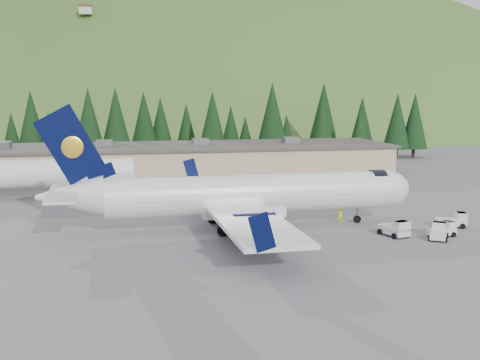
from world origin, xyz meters
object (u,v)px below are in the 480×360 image
terminal_building (169,161)px  baggage_tug_c (439,232)px  baggage_tug_a (443,230)px  baggage_tug_d (396,229)px  ramp_worker (340,214)px  baggage_tug_b (454,220)px  airliner (241,196)px  second_airliner (22,173)px

terminal_building → baggage_tug_c: bearing=-65.3°
baggage_tug_a → baggage_tug_d: 4.54m
terminal_building → ramp_worker: terminal_building is taller
baggage_tug_a → baggage_tug_d: size_ratio=0.86×
baggage_tug_a → baggage_tug_b: size_ratio=0.91×
terminal_building → baggage_tug_d: (17.51, -44.11, -1.90)m
baggage_tug_a → airliner: bearing=146.1°
airliner → baggage_tug_c: (17.10, -7.71, -2.66)m
baggage_tug_c → ramp_worker: (-6.49, 8.28, 0.27)m
terminal_building → ramp_worker: 40.22m
second_airliner → baggage_tug_a: (41.89, -28.89, -2.70)m
airliner → baggage_tug_a: bearing=-22.1°
baggage_tug_c → ramp_worker: bearing=71.2°
airliner → baggage_tug_b: (21.15, -3.56, -2.64)m
second_airliner → baggage_tug_d: 46.88m
baggage_tug_b → baggage_tug_d: size_ratio=0.94×
second_airliner → baggage_tug_b: bearing=-29.6°
baggage_tug_b → terminal_building: size_ratio=0.04×
baggage_tug_b → baggage_tug_c: (-4.05, -4.16, -0.03)m
baggage_tug_a → terminal_building: size_ratio=0.04×
second_airliner → baggage_tug_b: 51.81m
second_airliner → ramp_worker: 40.65m
baggage_tug_d → ramp_worker: size_ratio=1.79×
baggage_tug_a → terminal_building: (-21.97, 44.89, 2.00)m
second_airliner → baggage_tug_a: second_airliner is taller
baggage_tug_d → ramp_worker: (-2.98, 6.65, 0.20)m
baggage_tug_b → baggage_tug_d: bearing=-144.3°
airliner → baggage_tug_c: airliner is taller
baggage_tug_a → terminal_building: terminal_building is taller
airliner → baggage_tug_a: airliner is taller
second_airliner → terminal_building: bearing=38.8°
terminal_building → baggage_tug_d: size_ratio=21.38×
baggage_tug_a → baggage_tug_d: baggage_tug_d is taller
baggage_tug_c → airliner: bearing=98.8°
baggage_tug_a → ramp_worker: bearing=122.0°
baggage_tug_d → ramp_worker: 7.29m
terminal_building → baggage_tug_a: bearing=-63.9°
baggage_tug_b → baggage_tug_d: baggage_tug_d is taller
baggage_tug_a → baggage_tug_b: bearing=33.9°
baggage_tug_a → baggage_tug_b: 4.53m
baggage_tug_d → baggage_tug_c: bearing=49.4°
baggage_tug_b → baggage_tug_a: bearing=-115.9°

